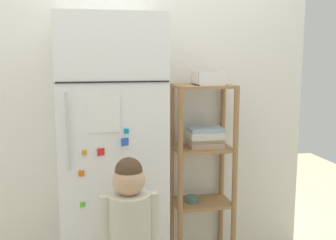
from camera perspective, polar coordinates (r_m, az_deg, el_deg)
name	(u,v)px	position (r m, az deg, el deg)	size (l,w,h in m)	color
kitchen_wall_back	(134,108)	(2.86, -4.72, 1.64)	(2.52, 0.03, 2.20)	silver
refrigerator	(112,155)	(2.58, -7.84, -4.87)	(0.62, 0.60, 1.70)	white
child_standing	(130,228)	(2.21, -5.37, -14.72)	(0.31, 0.23, 0.96)	#575543
pantry_shelf_unit	(203,156)	(2.84, 4.90, -5.00)	(0.41, 0.30, 1.27)	#9E7247
fruit_bin	(209,79)	(2.78, 5.72, 5.71)	(0.19, 0.18, 0.09)	white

